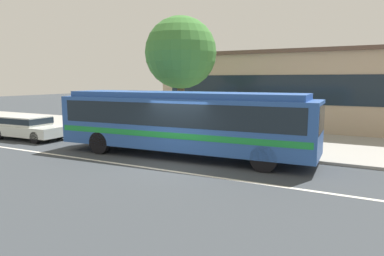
{
  "coord_description": "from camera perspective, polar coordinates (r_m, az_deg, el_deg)",
  "views": [
    {
      "loc": [
        6.87,
        -11.47,
        3.33
      ],
      "look_at": [
        0.03,
        1.48,
        1.3
      ],
      "focal_mm": 32.64,
      "sensor_mm": 36.0,
      "label": 1
    }
  ],
  "objects": [
    {
      "name": "ground_plane",
      "position": [
        13.78,
        -2.99,
        -6.1
      ],
      "size": [
        120.0,
        120.0,
        0.0
      ],
      "primitive_type": "plane",
      "color": "#363B40"
    },
    {
      "name": "sidewalk_slab",
      "position": [
        19.89,
        7.25,
        -1.64
      ],
      "size": [
        60.0,
        8.0,
        0.12
      ],
      "primitive_type": "cube",
      "color": "#9C9993",
      "rests_on": "ground_plane"
    },
    {
      "name": "lane_stripe_center",
      "position": [
        13.12,
        -4.79,
        -6.83
      ],
      "size": [
        56.0,
        0.16,
        0.01
      ],
      "primitive_type": "cube",
      "color": "silver",
      "rests_on": "ground_plane"
    },
    {
      "name": "pedestrian_waiting_near_sign",
      "position": [
        17.5,
        7.26,
        0.57
      ],
      "size": [
        0.4,
        0.4,
        1.71
      ],
      "color": "navy",
      "rests_on": "sidewalk_slab"
    },
    {
      "name": "street_tree_near_stop",
      "position": [
        19.69,
        -1.85,
        12.13
      ],
      "size": [
        3.96,
        3.96,
        6.67
      ],
      "color": "brown",
      "rests_on": "sidewalk_slab"
    },
    {
      "name": "transit_bus",
      "position": [
        15.06,
        -1.6,
        1.42
      ],
      "size": [
        11.47,
        2.98,
        2.81
      ],
      "color": "#2B54A4",
      "rests_on": "ground_plane"
    },
    {
      "name": "sedan_behind_bus",
      "position": [
        21.73,
        -25.23,
        0.24
      ],
      "size": [
        4.46,
        2.01,
        1.29
      ],
      "color": "silver",
      "rests_on": "ground_plane"
    },
    {
      "name": "station_building",
      "position": [
        25.23,
        19.65,
        5.81
      ],
      "size": [
        21.09,
        6.6,
        5.21
      ],
      "color": "tan",
      "rests_on": "ground_plane"
    }
  ]
}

